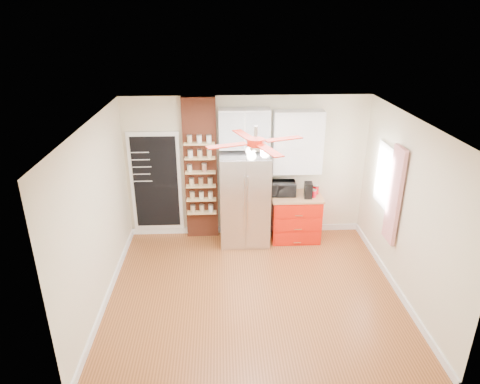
{
  "coord_description": "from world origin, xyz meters",
  "views": [
    {
      "loc": [
        -0.48,
        -5.55,
        4.06
      ],
      "look_at": [
        -0.17,
        0.9,
        1.32
      ],
      "focal_mm": 32.0,
      "sensor_mm": 36.0,
      "label": 1
    }
  ],
  "objects_px": {
    "red_cabinet": "(295,217)",
    "toaster_oven": "(283,188)",
    "ceiling_fan": "(256,143)",
    "coffee_maker": "(308,190)",
    "pantry_jar_oats": "(190,168)",
    "fridge": "(245,199)",
    "canister_left": "(313,194)"
  },
  "relations": [
    {
      "from": "red_cabinet",
      "to": "toaster_oven",
      "type": "relative_size",
      "value": 2.02
    },
    {
      "from": "fridge",
      "to": "toaster_oven",
      "type": "relative_size",
      "value": 3.76
    },
    {
      "from": "ceiling_fan",
      "to": "coffee_maker",
      "type": "distance_m",
      "value": 2.38
    },
    {
      "from": "canister_left",
      "to": "pantry_jar_oats",
      "type": "height_order",
      "value": "pantry_jar_oats"
    },
    {
      "from": "coffee_maker",
      "to": "canister_left",
      "type": "height_order",
      "value": "coffee_maker"
    },
    {
      "from": "ceiling_fan",
      "to": "fridge",
      "type": "bearing_deg",
      "value": 91.76
    },
    {
      "from": "red_cabinet",
      "to": "toaster_oven",
      "type": "distance_m",
      "value": 0.63
    },
    {
      "from": "coffee_maker",
      "to": "pantry_jar_oats",
      "type": "bearing_deg",
      "value": -179.46
    },
    {
      "from": "ceiling_fan",
      "to": "toaster_oven",
      "type": "xyz_separation_m",
      "value": [
        0.66,
        1.73,
        -1.39
      ]
    },
    {
      "from": "toaster_oven",
      "to": "pantry_jar_oats",
      "type": "height_order",
      "value": "pantry_jar_oats"
    },
    {
      "from": "red_cabinet",
      "to": "canister_left",
      "type": "relative_size",
      "value": 7.07
    },
    {
      "from": "coffee_maker",
      "to": "pantry_jar_oats",
      "type": "distance_m",
      "value": 2.2
    },
    {
      "from": "toaster_oven",
      "to": "canister_left",
      "type": "height_order",
      "value": "toaster_oven"
    },
    {
      "from": "red_cabinet",
      "to": "coffee_maker",
      "type": "relative_size",
      "value": 3.27
    },
    {
      "from": "coffee_maker",
      "to": "pantry_jar_oats",
      "type": "relative_size",
      "value": 2.48
    },
    {
      "from": "fridge",
      "to": "pantry_jar_oats",
      "type": "relative_size",
      "value": 15.08
    },
    {
      "from": "red_cabinet",
      "to": "toaster_oven",
      "type": "height_order",
      "value": "toaster_oven"
    },
    {
      "from": "coffee_maker",
      "to": "canister_left",
      "type": "distance_m",
      "value": 0.13
    },
    {
      "from": "pantry_jar_oats",
      "to": "ceiling_fan",
      "type": "bearing_deg",
      "value": -59.75
    },
    {
      "from": "ceiling_fan",
      "to": "pantry_jar_oats",
      "type": "bearing_deg",
      "value": 120.25
    },
    {
      "from": "red_cabinet",
      "to": "pantry_jar_oats",
      "type": "relative_size",
      "value": 8.1
    },
    {
      "from": "toaster_oven",
      "to": "coffee_maker",
      "type": "height_order",
      "value": "coffee_maker"
    },
    {
      "from": "red_cabinet",
      "to": "canister_left",
      "type": "xyz_separation_m",
      "value": [
        0.29,
        -0.08,
        0.51
      ]
    },
    {
      "from": "coffee_maker",
      "to": "canister_left",
      "type": "relative_size",
      "value": 2.16
    },
    {
      "from": "fridge",
      "to": "canister_left",
      "type": "xyz_separation_m",
      "value": [
        1.26,
        -0.03,
        0.09
      ]
    },
    {
      "from": "fridge",
      "to": "ceiling_fan",
      "type": "bearing_deg",
      "value": -88.24
    },
    {
      "from": "pantry_jar_oats",
      "to": "red_cabinet",
      "type": "bearing_deg",
      "value": -3.25
    },
    {
      "from": "ceiling_fan",
      "to": "pantry_jar_oats",
      "type": "distance_m",
      "value": 2.3
    },
    {
      "from": "ceiling_fan",
      "to": "coffee_maker",
      "type": "xyz_separation_m",
      "value": [
        1.11,
        1.58,
        -1.38
      ]
    },
    {
      "from": "coffee_maker",
      "to": "pantry_jar_oats",
      "type": "xyz_separation_m",
      "value": [
        -2.16,
        0.21,
        0.39
      ]
    },
    {
      "from": "fridge",
      "to": "canister_left",
      "type": "bearing_deg",
      "value": -1.57
    },
    {
      "from": "fridge",
      "to": "coffee_maker",
      "type": "bearing_deg",
      "value": -2.3
    }
  ]
}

